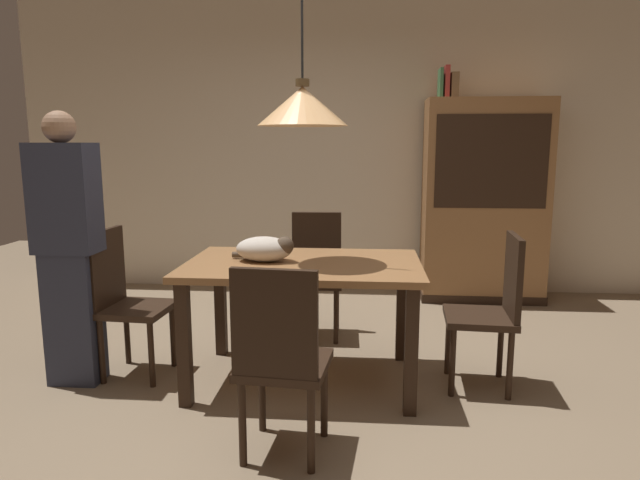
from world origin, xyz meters
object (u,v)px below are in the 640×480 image
at_px(chair_far_back, 316,268).
at_px(chair_near_front, 280,355).
at_px(cat_sleeping, 266,249).
at_px(chair_right_side, 494,305).
at_px(pendant_lamp, 303,106).
at_px(book_red_tall, 446,82).
at_px(book_brown_thick, 453,86).
at_px(chair_left_side, 124,296).
at_px(dining_table, 303,278).
at_px(person_standing, 69,250).
at_px(hutch_bookcase, 484,205).
at_px(book_green_slim, 440,84).

distance_m(chair_far_back, chair_near_front, 1.76).
relative_size(chair_near_front, cat_sleeping, 2.38).
distance_m(chair_right_side, pendant_lamp, 1.61).
distance_m(cat_sleeping, book_red_tall, 2.63).
bearing_deg(book_brown_thick, chair_left_side, -139.17).
relative_size(chair_right_side, chair_far_back, 1.00).
relative_size(pendant_lamp, book_brown_thick, 5.42).
height_order(dining_table, person_standing, person_standing).
xyz_separation_m(cat_sleeping, hutch_bookcase, (1.69, 1.96, 0.06)).
relative_size(chair_near_front, person_standing, 0.57).
distance_m(chair_far_back, book_brown_thick, 2.14).
distance_m(pendant_lamp, book_brown_thick, 2.29).
bearing_deg(chair_near_front, dining_table, 89.52).
bearing_deg(chair_far_back, book_green_slim, 46.63).
height_order(chair_right_side, cat_sleeping, chair_right_side).
xyz_separation_m(chair_far_back, person_standing, (-1.39, -1.00, 0.31)).
relative_size(dining_table, book_brown_thick, 5.83).
bearing_deg(chair_near_front, chair_right_side, 37.54).
height_order(book_green_slim, book_red_tall, book_red_tall).
height_order(chair_near_front, book_green_slim, book_green_slim).
bearing_deg(book_green_slim, chair_far_back, -133.37).
distance_m(dining_table, chair_left_side, 1.14).
bearing_deg(book_green_slim, dining_table, -117.53).
relative_size(chair_far_back, chair_near_front, 1.00).
xyz_separation_m(chair_left_side, book_red_tall, (2.20, 1.96, 1.48)).
bearing_deg(person_standing, book_green_slim, 40.91).
relative_size(book_red_tall, book_brown_thick, 1.17).
bearing_deg(cat_sleeping, chair_right_side, -0.29).
distance_m(hutch_bookcase, book_brown_thick, 1.12).
distance_m(chair_left_side, person_standing, 0.43).
bearing_deg(chair_left_side, book_green_slim, 42.33).
relative_size(chair_near_front, pendant_lamp, 0.72).
distance_m(chair_near_front, book_brown_thick, 3.39).
distance_m(book_brown_thick, person_standing, 3.47).
xyz_separation_m(chair_far_back, cat_sleeping, (-0.22, -0.88, 0.32)).
xyz_separation_m(chair_right_side, book_green_slim, (-0.10, 1.97, 1.47)).
distance_m(book_green_slim, book_red_tall, 0.05).
bearing_deg(book_brown_thick, book_red_tall, 180.00).
bearing_deg(chair_left_side, person_standing, -153.39).
distance_m(chair_far_back, book_red_tall, 2.13).
bearing_deg(book_green_slim, chair_left_side, -137.67).
bearing_deg(book_brown_thick, chair_far_back, -136.43).
height_order(book_red_tall, person_standing, book_red_tall).
distance_m(dining_table, pendant_lamp, 1.01).
bearing_deg(chair_near_front, chair_left_side, 141.77).
height_order(chair_left_side, chair_near_front, same).
height_order(chair_near_front, pendant_lamp, pendant_lamp).
bearing_deg(chair_right_side, chair_near_front, -142.46).
xyz_separation_m(dining_table, book_red_tall, (1.07, 1.97, 1.34)).
xyz_separation_m(chair_left_side, hutch_bookcase, (2.59, 1.96, 0.38)).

